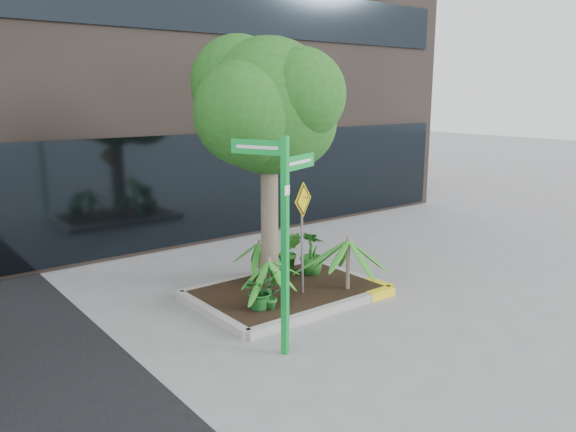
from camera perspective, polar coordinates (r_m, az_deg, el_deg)
ground at (r=10.01m, az=0.02°, el=-8.89°), size 80.00×80.00×0.00m
planter at (r=10.31m, az=0.10°, el=-7.64°), size 3.35×2.36×0.15m
tree at (r=10.10m, az=-2.04°, el=11.07°), size 3.11×2.76×4.66m
palm_front at (r=10.10m, az=6.17°, el=-2.44°), size 1.10×1.10×1.22m
palm_left at (r=9.46m, az=-1.96°, el=-4.55°), size 0.88×0.88×0.98m
palm_back at (r=10.81m, az=-2.90°, el=-2.71°), size 0.81×0.81×0.90m
shrub_a at (r=9.30m, az=-3.02°, el=-7.48°), size 0.79×0.79×0.65m
shrub_b at (r=11.01m, az=2.44°, el=-3.75°), size 0.62×0.62×0.86m
shrub_c at (r=9.25m, az=-1.75°, el=-7.50°), size 0.50×0.50×0.67m
shrub_d at (r=11.12m, az=0.17°, el=-3.64°), size 0.64×0.64×0.83m
street_sign_post at (r=7.67m, az=-0.48°, el=-0.61°), size 1.13×0.86×3.08m
cattle_sign at (r=9.74m, az=1.50°, el=-0.30°), size 0.57×0.27×1.99m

